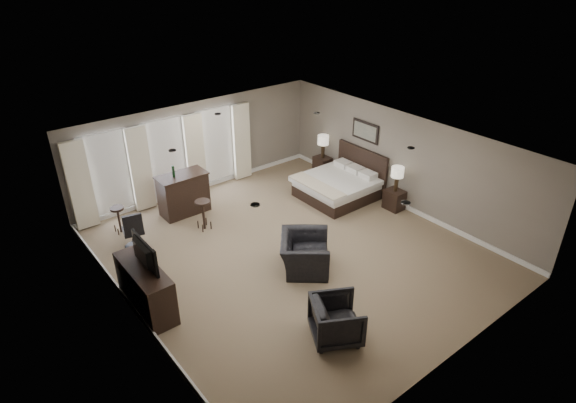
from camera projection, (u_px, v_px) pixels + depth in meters
room at (292, 203)px, 10.65m from camera, size 7.60×8.60×2.64m
window_bay at (168, 160)px, 12.98m from camera, size 5.25×0.20×2.30m
bed at (334, 179)px, 13.32m from camera, size 1.96×1.87×1.25m
nightstand_near at (394, 200)px, 12.97m from camera, size 0.41×0.50×0.54m
nightstand_far at (322, 165)px, 14.97m from camera, size 0.41×0.50×0.54m
lamp_near at (397, 179)px, 12.68m from camera, size 0.33×0.33×0.69m
lamp_far at (323, 147)px, 14.67m from camera, size 0.34×0.34×0.71m
wall_art at (365, 131)px, 13.39m from camera, size 0.04×0.96×0.56m
dresser at (146, 288)px, 9.32m from camera, size 0.54×1.67×0.97m
tv at (142, 265)px, 9.06m from camera, size 0.58×1.01×0.13m
armchair_near at (305, 248)px, 10.47m from camera, size 1.36×1.41×1.04m
armchair_far at (337, 318)px, 8.62m from camera, size 1.13×1.15×0.89m
bar_counter at (184, 194)px, 12.65m from camera, size 1.29×0.67×1.12m
bar_stool_left at (119, 220)px, 11.87m from camera, size 0.41×0.41×0.70m
bar_stool_right at (204, 215)px, 11.99m from camera, size 0.49×0.49×0.79m
desk_chair at (133, 229)px, 11.19m from camera, size 0.60×0.60×1.00m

